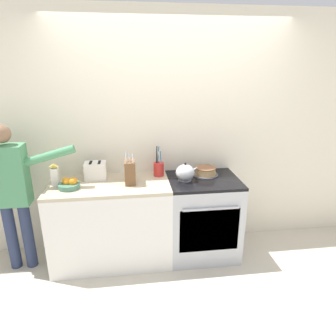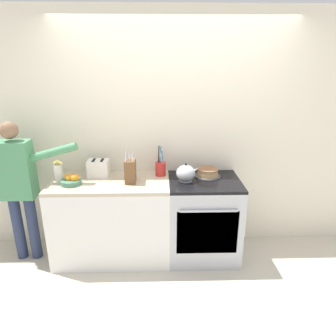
% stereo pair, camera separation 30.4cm
% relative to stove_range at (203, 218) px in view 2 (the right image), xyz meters
% --- Properties ---
extents(ground_plane, '(16.00, 16.00, 0.00)m').
position_rel_stove_range_xyz_m(ground_plane, '(-0.31, -0.31, -0.45)').
color(ground_plane, beige).
extents(wall_back, '(8.00, 0.04, 2.60)m').
position_rel_stove_range_xyz_m(wall_back, '(-0.31, 0.34, 0.85)').
color(wall_back, silver).
rests_on(wall_back, ground_plane).
extents(counter_cabinet, '(1.23, 0.63, 0.89)m').
position_rel_stove_range_xyz_m(counter_cabinet, '(-0.99, 0.00, -0.00)').
color(counter_cabinet, white).
rests_on(counter_cabinet, ground_plane).
extents(stove_range, '(0.75, 0.67, 0.89)m').
position_rel_stove_range_xyz_m(stove_range, '(0.00, 0.00, 0.00)').
color(stove_range, '#B7BABF').
rests_on(stove_range, ground_plane).
extents(layer_cake, '(0.28, 0.28, 0.09)m').
position_rel_stove_range_xyz_m(layer_cake, '(0.05, 0.11, 0.49)').
color(layer_cake, '#4C4C51').
rests_on(layer_cake, stove_range).
extents(tea_kettle, '(0.24, 0.20, 0.19)m').
position_rel_stove_range_xyz_m(tea_kettle, '(-0.20, -0.00, 0.53)').
color(tea_kettle, '#B7BABF').
rests_on(tea_kettle, stove_range).
extents(knife_block, '(0.11, 0.18, 0.34)m').
position_rel_stove_range_xyz_m(knife_block, '(-0.77, -0.02, 0.57)').
color(knife_block, brown).
rests_on(knife_block, counter_cabinet).
extents(utensil_crock, '(0.11, 0.11, 0.33)m').
position_rel_stove_range_xyz_m(utensil_crock, '(-0.46, 0.16, 0.53)').
color(utensil_crock, red).
rests_on(utensil_crock, counter_cabinet).
extents(fruit_bowl, '(0.21, 0.21, 0.11)m').
position_rel_stove_range_xyz_m(fruit_bowl, '(-1.36, -0.07, 0.49)').
color(fruit_bowl, '#4C7F66').
rests_on(fruit_bowl, counter_cabinet).
extents(toaster, '(0.24, 0.17, 0.19)m').
position_rel_stove_range_xyz_m(toaster, '(-1.13, 0.15, 0.54)').
color(toaster, silver).
rests_on(toaster, counter_cabinet).
extents(milk_carton, '(0.07, 0.07, 0.23)m').
position_rel_stove_range_xyz_m(milk_carton, '(-1.51, 0.02, 0.55)').
color(milk_carton, white).
rests_on(milk_carton, counter_cabinet).
extents(person_baker, '(0.90, 0.20, 1.52)m').
position_rel_stove_range_xyz_m(person_baker, '(-1.92, -0.01, 0.46)').
color(person_baker, '#283351').
rests_on(person_baker, ground_plane).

